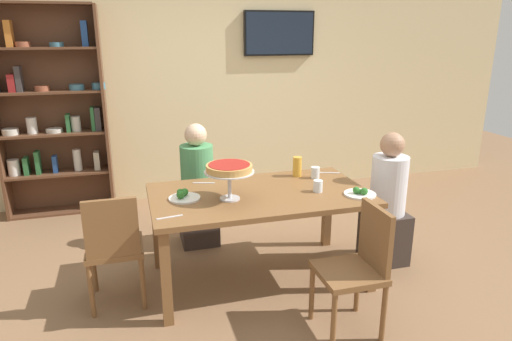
# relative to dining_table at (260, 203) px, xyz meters

# --- Properties ---
(ground_plane) EXTENTS (12.00, 12.00, 0.00)m
(ground_plane) POSITION_rel_dining_table_xyz_m (0.00, 0.00, -0.65)
(ground_plane) COLOR #846042
(rear_partition) EXTENTS (8.00, 0.12, 2.80)m
(rear_partition) POSITION_rel_dining_table_xyz_m (0.00, 2.20, 0.75)
(rear_partition) COLOR beige
(rear_partition) RESTS_ON ground_plane
(dining_table) EXTENTS (1.67, 0.95, 0.74)m
(dining_table) POSITION_rel_dining_table_xyz_m (0.00, 0.00, 0.00)
(dining_table) COLOR brown
(dining_table) RESTS_ON ground_plane
(bookshelf) EXTENTS (1.12, 0.30, 2.21)m
(bookshelf) POSITION_rel_dining_table_xyz_m (-1.71, 2.02, 0.46)
(bookshelf) COLOR brown
(bookshelf) RESTS_ON ground_plane
(television) EXTENTS (0.85, 0.05, 0.51)m
(television) POSITION_rel_dining_table_xyz_m (0.86, 2.11, 1.25)
(television) COLOR black
(diner_head_east) EXTENTS (0.34, 0.34, 1.15)m
(diner_head_east) POSITION_rel_dining_table_xyz_m (1.13, -0.01, -0.16)
(diner_head_east) COLOR #382D28
(diner_head_east) RESTS_ON ground_plane
(diner_far_left) EXTENTS (0.34, 0.34, 1.15)m
(diner_far_left) POSITION_rel_dining_table_xyz_m (-0.36, 0.80, -0.16)
(diner_far_left) COLOR #382D28
(diner_far_left) RESTS_ON ground_plane
(chair_near_right) EXTENTS (0.40, 0.40, 0.87)m
(chair_near_right) POSITION_rel_dining_table_xyz_m (0.44, -0.81, -0.17)
(chair_near_right) COLOR brown
(chair_near_right) RESTS_ON ground_plane
(chair_head_west) EXTENTS (0.40, 0.40, 0.87)m
(chair_head_west) POSITION_rel_dining_table_xyz_m (-1.10, -0.09, -0.17)
(chair_head_west) COLOR brown
(chair_head_west) RESTS_ON ground_plane
(deep_dish_pizza_stand) EXTENTS (0.37, 0.37, 0.27)m
(deep_dish_pizza_stand) POSITION_rel_dining_table_xyz_m (-0.25, -0.08, 0.31)
(deep_dish_pizza_stand) COLOR silver
(deep_dish_pizza_stand) RESTS_ON dining_table
(salad_plate_near_diner) EXTENTS (0.24, 0.24, 0.07)m
(salad_plate_near_diner) POSITION_rel_dining_table_xyz_m (-0.58, 0.03, 0.11)
(salad_plate_near_diner) COLOR white
(salad_plate_near_diner) RESTS_ON dining_table
(salad_plate_far_diner) EXTENTS (0.24, 0.24, 0.07)m
(salad_plate_far_diner) POSITION_rel_dining_table_xyz_m (0.72, -0.26, 0.10)
(salad_plate_far_diner) COLOR white
(salad_plate_far_diner) RESTS_ON dining_table
(beer_glass_amber_tall) EXTENTS (0.08, 0.08, 0.17)m
(beer_glass_amber_tall) POSITION_rel_dining_table_xyz_m (0.43, 0.32, 0.17)
(beer_glass_amber_tall) COLOR gold
(beer_glass_amber_tall) RESTS_ON dining_table
(water_glass_clear_near) EXTENTS (0.07, 0.07, 0.10)m
(water_glass_clear_near) POSITION_rel_dining_table_xyz_m (0.56, 0.22, 0.13)
(water_glass_clear_near) COLOR white
(water_glass_clear_near) RESTS_ON dining_table
(water_glass_clear_far) EXTENTS (0.07, 0.07, 0.09)m
(water_glass_clear_far) POSITION_rel_dining_table_xyz_m (0.44, -0.10, 0.13)
(water_glass_clear_far) COLOR white
(water_glass_clear_far) RESTS_ON dining_table
(cutlery_fork_near) EXTENTS (0.17, 0.08, 0.00)m
(cutlery_fork_near) POSITION_rel_dining_table_xyz_m (0.74, 0.32, 0.09)
(cutlery_fork_near) COLOR silver
(cutlery_fork_near) RESTS_ON dining_table
(cutlery_knife_near) EXTENTS (0.18, 0.04, 0.00)m
(cutlery_knife_near) POSITION_rel_dining_table_xyz_m (-0.72, -0.30, 0.09)
(cutlery_knife_near) COLOR silver
(cutlery_knife_near) RESTS_ON dining_table
(cutlery_fork_far) EXTENTS (0.18, 0.07, 0.00)m
(cutlery_fork_far) POSITION_rel_dining_table_xyz_m (-0.38, 0.35, 0.09)
(cutlery_fork_far) COLOR silver
(cutlery_fork_far) RESTS_ON dining_table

